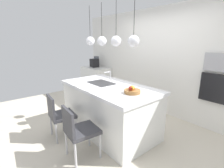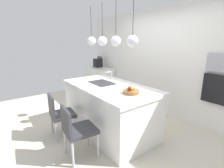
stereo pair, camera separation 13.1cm
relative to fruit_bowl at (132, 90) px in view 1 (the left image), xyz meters
name	(u,v)px [view 1 (the left image)]	position (x,y,z in m)	size (l,w,h in m)	color
floor	(109,129)	(-0.64, 0.00, -1.00)	(6.60, 6.60, 0.00)	beige
back_wall	(160,61)	(-0.64, 1.65, 0.30)	(6.00, 0.10, 2.60)	silver
kitchen_island	(109,108)	(-0.64, 0.00, -0.52)	(2.03, 1.10, 0.95)	white
sink_basin	(101,83)	(-0.89, 0.00, -0.05)	(0.56, 0.40, 0.02)	#2D2D30
faucet	(109,75)	(-0.89, 0.21, 0.10)	(0.02, 0.17, 0.22)	silver
fruit_bowl	(132,90)	(0.00, 0.00, 0.00)	(0.28, 0.28, 0.15)	#9E6B38
side_counter	(96,80)	(-3.04, 1.28, -0.56)	(1.10, 0.60, 0.89)	white
coffee_machine	(95,63)	(-3.08, 1.28, 0.05)	(0.20, 0.35, 0.38)	black
microwave	(220,63)	(0.71, 1.58, 0.41)	(0.54, 0.08, 0.34)	#9E9EA3
oven	(216,88)	(0.71, 1.58, -0.09)	(0.56, 0.08, 0.56)	black
chair_near	(59,114)	(-1.01, -0.90, -0.52)	(0.48, 0.47, 0.85)	#333338
chair_middle	(78,130)	(-0.25, -0.90, -0.51)	(0.48, 0.51, 0.86)	#333338
pendant_light_left	(90,41)	(-1.27, 0.00, 0.80)	(0.18, 0.18, 0.78)	silver
pendant_light_center_left	(102,41)	(-0.85, 0.00, 0.80)	(0.18, 0.18, 0.78)	silver
pendant_light_center_right	(116,41)	(-0.43, 0.00, 0.80)	(0.18, 0.18, 0.78)	silver
pendant_light_right	(133,41)	(-0.01, 0.00, 0.80)	(0.18, 0.18, 0.78)	silver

